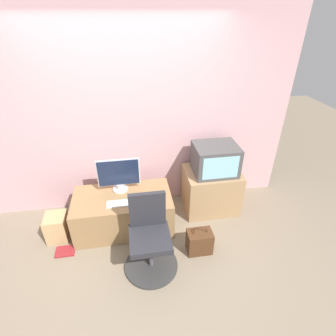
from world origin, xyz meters
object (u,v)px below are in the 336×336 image
(handbag, at_px, (199,241))
(book, at_px, (65,251))
(crt_tv, at_px, (215,159))
(mouse, at_px, (143,199))
(office_chair, at_px, (150,241))
(main_monitor, at_px, (119,175))
(keyboard, at_px, (122,203))
(cardboard_box_lower, at_px, (57,227))

(handbag, bearing_deg, book, 171.77)
(crt_tv, xyz_separation_m, book, (-1.96, -0.52, -0.80))
(mouse, relative_size, office_chair, 0.07)
(office_chair, xyz_separation_m, book, (-1.00, 0.32, -0.34))
(main_monitor, bearing_deg, book, -145.18)
(handbag, height_order, book, handbag)
(keyboard, xyz_separation_m, mouse, (0.26, 0.03, 0.01))
(main_monitor, relative_size, keyboard, 1.45)
(mouse, relative_size, crt_tv, 0.10)
(keyboard, distance_m, cardboard_box_lower, 0.90)
(cardboard_box_lower, height_order, handbag, handbag)
(crt_tv, relative_size, book, 2.54)
(keyboard, relative_size, cardboard_box_lower, 1.06)
(main_monitor, bearing_deg, keyboard, -86.79)
(keyboard, height_order, cardboard_box_lower, keyboard)
(mouse, distance_m, book, 1.12)
(keyboard, height_order, handbag, keyboard)
(mouse, xyz_separation_m, cardboard_box_lower, (-1.09, 0.04, -0.33))
(keyboard, xyz_separation_m, book, (-0.72, -0.19, -0.49))
(main_monitor, bearing_deg, office_chair, -70.05)
(keyboard, bearing_deg, book, -165.17)
(main_monitor, xyz_separation_m, office_chair, (0.29, -0.81, -0.36))
(cardboard_box_lower, bearing_deg, office_chair, -27.65)
(office_chair, bearing_deg, crt_tv, 41.21)
(main_monitor, distance_m, keyboard, 0.37)
(keyboard, xyz_separation_m, cardboard_box_lower, (-0.83, 0.07, -0.33))
(crt_tv, bearing_deg, cardboard_box_lower, -172.77)
(handbag, bearing_deg, main_monitor, 140.94)
(mouse, xyz_separation_m, handbag, (0.61, -0.45, -0.36))
(keyboard, distance_m, handbag, 1.03)
(handbag, bearing_deg, office_chair, -171.12)
(main_monitor, bearing_deg, crt_tv, 1.50)
(mouse, relative_size, cardboard_box_lower, 0.17)
(office_chair, bearing_deg, main_monitor, 109.95)
(crt_tv, height_order, book, crt_tv)
(keyboard, xyz_separation_m, office_chair, (0.28, -0.51, -0.15))
(office_chair, bearing_deg, book, 162.11)
(cardboard_box_lower, bearing_deg, handbag, -16.04)
(main_monitor, xyz_separation_m, cardboard_box_lower, (-0.81, -0.23, -0.54))
(book, bearing_deg, cardboard_box_lower, 113.32)
(keyboard, distance_m, book, 0.89)
(book, bearing_deg, mouse, 12.54)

